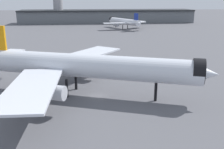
{
  "coord_description": "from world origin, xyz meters",
  "views": [
    {
      "loc": [
        -1.64,
        -61.88,
        23.82
      ],
      "look_at": [
        4.07,
        -1.0,
        5.76
      ],
      "focal_mm": 42.32,
      "sensor_mm": 36.0,
      "label": 1
    }
  ],
  "objects": [
    {
      "name": "airliner_far_taxiway",
      "position": [
        26.76,
        141.79,
        5.53
      ],
      "size": [
        35.02,
        39.15,
        12.54
      ],
      "rotation": [
        0.0,
        0.0,
        2.04
      ],
      "color": "silver",
      "rests_on": "ground"
    },
    {
      "name": "airliner_near_gate",
      "position": [
        -3.74,
        1.75,
        7.35
      ],
      "size": [
        62.66,
        56.02,
        16.7
      ],
      "rotation": [
        0.0,
        0.0,
        -0.34
      ],
      "color": "silver",
      "rests_on": "ground"
    },
    {
      "name": "terminal_building",
      "position": [
        16.09,
        192.19,
        6.25
      ],
      "size": [
        161.41,
        28.92,
        22.06
      ],
      "rotation": [
        0.0,
        0.0,
        0.01
      ],
      "color": "slate",
      "rests_on": "ground"
    },
    {
      "name": "ground",
      "position": [
        0.0,
        0.0,
        0.0
      ],
      "size": [
        900.0,
        900.0,
        0.0
      ],
      "primitive_type": "plane",
      "color": "#56565B"
    },
    {
      "name": "traffic_cone_near_nose",
      "position": [
        25.92,
        28.68,
        0.36
      ],
      "size": [
        0.57,
        0.57,
        0.72
      ],
      "primitive_type": "cone",
      "color": "#F2600C",
      "rests_on": "ground"
    }
  ]
}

